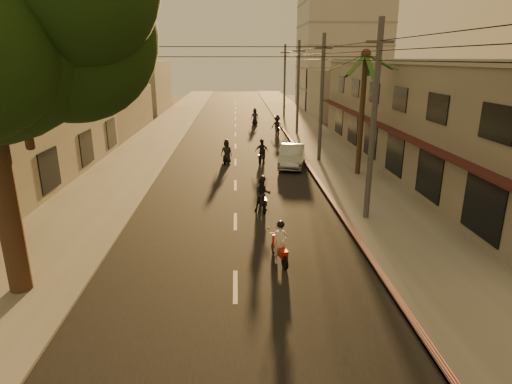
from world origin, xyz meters
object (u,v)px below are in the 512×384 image
scooter_mid_a (263,195)px  scooter_far_c (255,117)px  scooter_far_b (277,126)px  parked_car (292,156)px  scooter_red (280,244)px  scooter_far_a (227,152)px  palm_tree (365,62)px  scooter_mid_b (262,152)px

scooter_mid_a → scooter_far_c: (0.87, 28.90, 0.05)m
scooter_far_b → parked_car: scooter_far_b is taller
scooter_red → scooter_far_a: scooter_far_a is taller
scooter_red → scooter_mid_a: size_ratio=0.92×
scooter_mid_a → parked_car: 9.47m
scooter_red → scooter_far_c: bearing=75.6°
palm_tree → parked_car: 7.99m
scooter_far_a → scooter_far_b: 12.97m
palm_tree → scooter_red: palm_tree is taller
scooter_mid_a → scooter_far_c: 28.91m
scooter_mid_a → scooter_red: bearing=-91.7°
palm_tree → parked_car: palm_tree is taller
scooter_mid_b → scooter_far_a: (-2.57, -0.01, -0.01)m
palm_tree → scooter_far_a: palm_tree is taller
scooter_far_b → scooter_red: bearing=-97.9°
scooter_mid_b → parked_car: 2.37m
scooter_far_a → scooter_mid_a: bearing=-67.6°
scooter_mid_a → scooter_far_c: bearing=83.6°
scooter_far_a → scooter_far_c: bearing=92.6°
scooter_red → scooter_mid_a: bearing=79.5°
scooter_mid_a → parked_car: scooter_mid_a is taller
scooter_far_c → scooter_red: bearing=-81.9°
palm_tree → scooter_red: 15.23m
scooter_mid_a → scooter_far_b: bearing=78.0°
scooter_mid_b → scooter_far_b: (2.26, 12.02, 0.09)m
scooter_mid_a → scooter_far_a: scooter_mid_a is taller
palm_tree → scooter_mid_a: size_ratio=4.46×
parked_car → palm_tree: bearing=-22.0°
scooter_far_b → palm_tree: bearing=-79.3°
palm_tree → scooter_mid_a: (-6.63, -6.47, -6.33)m
scooter_mid_b → scooter_far_a: size_ratio=1.00×
scooter_far_b → scooter_far_a: bearing=-114.7°
palm_tree → scooter_far_a: (-8.63, 3.78, -6.35)m
scooter_far_b → parked_car: bearing=-93.7°
palm_tree → scooter_mid_b: (-6.06, 3.79, -6.34)m
parked_car → scooter_mid_a: bearing=-94.8°
scooter_red → scooter_far_b: bearing=71.4°
scooter_far_b → scooter_mid_a: bearing=-100.0°
scooter_mid_a → scooter_far_b: (2.83, 22.28, 0.08)m
scooter_mid_b → scooter_far_a: 2.57m
palm_tree → scooter_red: size_ratio=4.85×
scooter_far_b → scooter_mid_b: bearing=-103.5°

